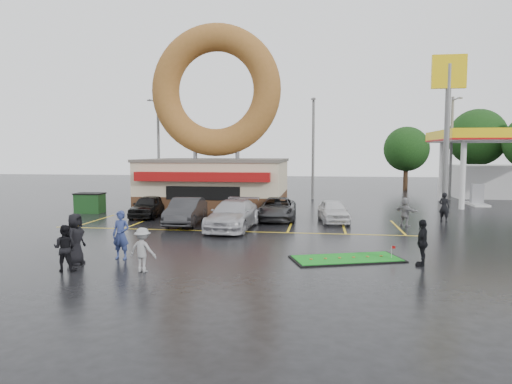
# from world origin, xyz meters

# --- Properties ---
(ground) EXTENTS (120.00, 120.00, 0.00)m
(ground) POSITION_xyz_m (0.00, 0.00, 0.00)
(ground) COLOR black
(ground) RESTS_ON ground
(donut_shop) EXTENTS (10.20, 8.70, 13.50)m
(donut_shop) POSITION_xyz_m (-3.00, 12.97, 4.46)
(donut_shop) COLOR #472B19
(donut_shop) RESTS_ON ground
(gas_station) EXTENTS (12.30, 13.65, 5.90)m
(gas_station) POSITION_xyz_m (20.00, 20.94, 3.70)
(gas_station) COLOR silver
(gas_station) RESTS_ON ground
(shell_sign) EXTENTS (2.20, 0.36, 10.60)m
(shell_sign) POSITION_xyz_m (13.00, 12.00, 7.38)
(shell_sign) COLOR slate
(shell_sign) RESTS_ON ground
(streetlight_left) EXTENTS (0.40, 2.21, 9.00)m
(streetlight_left) POSITION_xyz_m (-10.00, 19.92, 4.78)
(streetlight_left) COLOR slate
(streetlight_left) RESTS_ON ground
(streetlight_mid) EXTENTS (0.40, 2.21, 9.00)m
(streetlight_mid) POSITION_xyz_m (4.00, 20.92, 4.78)
(streetlight_mid) COLOR slate
(streetlight_mid) RESTS_ON ground
(streetlight_right) EXTENTS (0.40, 2.21, 9.00)m
(streetlight_right) POSITION_xyz_m (16.00, 21.92, 4.78)
(streetlight_right) COLOR slate
(streetlight_right) RESTS_ON ground
(tree_far_c) EXTENTS (6.30, 6.30, 9.00)m
(tree_far_c) POSITION_xyz_m (22.00, 34.00, 5.84)
(tree_far_c) COLOR #332114
(tree_far_c) RESTS_ON ground
(tree_far_d) EXTENTS (4.90, 4.90, 7.00)m
(tree_far_d) POSITION_xyz_m (14.00, 32.00, 4.53)
(tree_far_d) COLOR #332114
(tree_far_d) RESTS_ON ground
(car_black) EXTENTS (1.93, 4.23, 1.41)m
(car_black) POSITION_xyz_m (-6.39, 8.00, 0.70)
(car_black) COLOR black
(car_black) RESTS_ON ground
(car_dgrey) EXTENTS (1.89, 4.77, 1.54)m
(car_dgrey) POSITION_xyz_m (-3.04, 5.30, 0.77)
(car_dgrey) COLOR #28282A
(car_dgrey) RESTS_ON ground
(car_silver) EXTENTS (2.57, 5.56, 1.57)m
(car_silver) POSITION_xyz_m (-0.03, 4.17, 0.79)
(car_silver) COLOR #B2B1B7
(car_silver) RESTS_ON ground
(car_grey) EXTENTS (2.44, 5.00, 1.37)m
(car_grey) POSITION_xyz_m (2.02, 8.00, 0.68)
(car_grey) COLOR #323235
(car_grey) RESTS_ON ground
(car_white) EXTENTS (2.11, 4.14, 1.35)m
(car_white) POSITION_xyz_m (5.46, 7.47, 0.67)
(car_white) COLOR silver
(car_white) RESTS_ON ground
(person_blue) EXTENTS (0.74, 0.52, 1.92)m
(person_blue) POSITION_xyz_m (-3.06, -3.37, 0.96)
(person_blue) COLOR navy
(person_blue) RESTS_ON ground
(person_blackjkt) EXTENTS (0.88, 0.73, 1.65)m
(person_blackjkt) POSITION_xyz_m (-4.24, -5.37, 0.83)
(person_blackjkt) COLOR black
(person_blackjkt) RESTS_ON ground
(person_hoodie) EXTENTS (1.10, 0.76, 1.56)m
(person_hoodie) POSITION_xyz_m (-1.47, -5.10, 0.78)
(person_hoodie) COLOR gray
(person_hoodie) RESTS_ON ground
(person_bystander) EXTENTS (0.62, 0.94, 1.92)m
(person_bystander) POSITION_xyz_m (-4.39, -4.40, 0.96)
(person_bystander) COLOR black
(person_bystander) RESTS_ON ground
(person_cameraman) EXTENTS (0.71, 1.09, 1.73)m
(person_cameraman) POSITION_xyz_m (8.44, -2.80, 0.87)
(person_cameraman) COLOR black
(person_cameraman) RESTS_ON ground
(person_walker_near) EXTENTS (1.36, 1.46, 1.64)m
(person_walker_near) POSITION_xyz_m (9.49, 6.58, 0.82)
(person_walker_near) COLOR gray
(person_walker_near) RESTS_ON ground
(person_walker_far) EXTENTS (0.78, 0.74, 1.79)m
(person_walker_far) POSITION_xyz_m (12.08, 8.46, 0.89)
(person_walker_far) COLOR black
(person_walker_far) RESTS_ON ground
(dumpster) EXTENTS (1.83, 1.24, 1.30)m
(dumpster) POSITION_xyz_m (-11.16, 9.39, 0.65)
(dumpster) COLOR #19421A
(dumpster) RESTS_ON ground
(putting_green) EXTENTS (4.63, 3.11, 0.53)m
(putting_green) POSITION_xyz_m (5.73, -2.24, 0.03)
(putting_green) COLOR black
(putting_green) RESTS_ON ground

